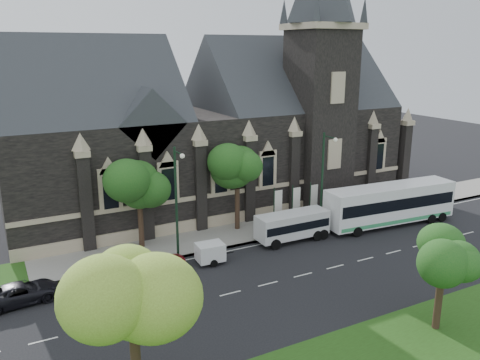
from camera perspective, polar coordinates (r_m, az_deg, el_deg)
ground at (r=35.58m, az=3.28°, el=-11.98°), size 160.00×160.00×0.00m
sidewalk at (r=43.21m, az=-3.26°, el=-6.80°), size 80.00×5.00×0.15m
museum at (r=51.29m, az=-2.51°, el=6.12°), size 40.00×17.70×29.90m
tree_park_near at (r=21.26m, az=-12.07°, el=-12.66°), size 4.42×4.42×8.56m
tree_park_east at (r=31.01m, az=22.60°, el=-8.03°), size 3.40×3.40×6.28m
tree_walk_right at (r=43.83m, az=-0.21°, el=1.44°), size 4.08×4.08×7.80m
tree_walk_left at (r=40.60m, az=-11.55°, el=-0.12°), size 3.91×3.91×7.64m
street_lamp_near at (r=44.60m, az=9.72°, el=0.52°), size 0.36×1.88×9.00m
street_lamp_mid at (r=38.00m, az=-7.34°, el=-1.96°), size 0.36×1.88×9.00m
banner_flag_left at (r=44.82m, az=4.30°, el=-2.86°), size 0.90×0.10×4.00m
banner_flag_center at (r=45.86m, az=6.43°, el=-2.49°), size 0.90×0.10×4.00m
banner_flag_right at (r=46.97m, az=8.45°, el=-2.14°), size 0.90×0.10×4.00m
tour_coach at (r=48.03m, az=17.09°, el=-2.65°), size 13.31×3.83×3.83m
shuttle_bus at (r=42.59m, az=6.14°, el=-5.19°), size 6.54×2.38×2.52m
box_trailer at (r=38.35m, az=-3.50°, el=-8.38°), size 3.06×1.80×1.61m
sedan at (r=35.91m, az=-15.92°, el=-11.12°), size 4.22×1.87×1.35m
car_far_red at (r=37.74m, az=-9.37°, el=-9.34°), size 4.13×1.82×1.38m
car_far_black at (r=35.89m, az=-24.09°, el=-11.91°), size 5.13×2.71×1.37m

